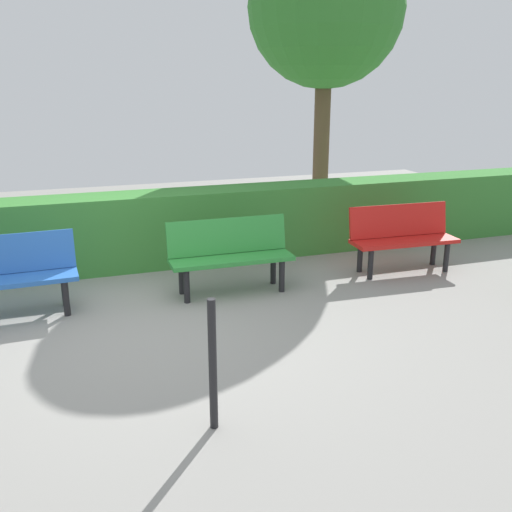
{
  "coord_description": "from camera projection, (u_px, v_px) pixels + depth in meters",
  "views": [
    {
      "loc": [
        0.59,
        5.29,
        2.42
      ],
      "look_at": [
        -1.35,
        -0.43,
        0.55
      ],
      "focal_mm": 40.06,
      "sensor_mm": 36.0,
      "label": 1
    }
  ],
  "objects": [
    {
      "name": "bench_green",
      "position": [
        230.0,
        252.0,
        6.71
      ],
      "size": [
        1.45,
        0.47,
        0.86
      ],
      "rotation": [
        0.0,
        0.0,
        -0.01
      ],
      "color": "#2D8C38",
      "rests_on": "ground_plane"
    },
    {
      "name": "bench_red",
      "position": [
        402.0,
        235.0,
        7.45
      ],
      "size": [
        1.42,
        0.52,
        0.86
      ],
      "rotation": [
        0.0,
        0.0,
        -0.05
      ],
      "color": "red",
      "rests_on": "ground_plane"
    },
    {
      "name": "railing_post_mid",
      "position": [
        213.0,
        365.0,
        4.01
      ],
      "size": [
        0.06,
        0.06,
        1.0
      ],
      "primitive_type": "cylinder",
      "color": "black",
      "rests_on": "ground_plane"
    },
    {
      "name": "hedge_row",
      "position": [
        198.0,
        226.0,
        7.86
      ],
      "size": [
        13.07,
        0.64,
        0.99
      ],
      "primitive_type": "cube",
      "color": "#387F33",
      "rests_on": "ground_plane"
    },
    {
      "name": "tree_near",
      "position": [
        326.0,
        9.0,
        9.69
      ],
      "size": [
        2.67,
        2.67,
        4.92
      ],
      "color": "brown",
      "rests_on": "ground_plane"
    },
    {
      "name": "ground_plane",
      "position": [
        141.0,
        334.0,
        5.69
      ],
      "size": [
        17.07,
        17.07,
        0.0
      ],
      "primitive_type": "plane",
      "color": "gray"
    }
  ]
}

